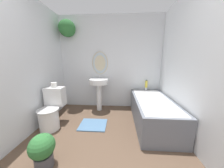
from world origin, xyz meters
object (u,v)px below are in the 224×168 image
at_px(pedestal_sink, 99,87).
at_px(toilet_paper_roll, 54,85).
at_px(toilet, 52,110).
at_px(potted_plant, 42,149).
at_px(shampoo_bottle, 146,84).
at_px(bathtub, 152,111).

height_order(pedestal_sink, toilet_paper_roll, pedestal_sink).
relative_size(toilet, potted_plant, 1.72).
xyz_separation_m(shampoo_bottle, toilet_paper_roll, (-2.02, -0.78, 0.12)).
bearing_deg(pedestal_sink, toilet, -134.84).
relative_size(potted_plant, toilet_paper_roll, 3.98).
bearing_deg(toilet, toilet_paper_roll, 90.00).
xyz_separation_m(toilet, bathtub, (2.01, 0.25, -0.07)).
height_order(pedestal_sink, potted_plant, pedestal_sink).
bearing_deg(toilet_paper_roll, potted_plant, -68.85).
bearing_deg(bathtub, shampoo_bottle, 89.20).
xyz_separation_m(toilet, shampoo_bottle, (2.02, 0.95, 0.34)).
bearing_deg(bathtub, toilet_paper_roll, -177.72).
xyz_separation_m(shampoo_bottle, potted_plant, (-1.62, -1.80, -0.44)).
bearing_deg(potted_plant, bathtub, 34.52).
xyz_separation_m(toilet, toilet_paper_roll, (-0.00, 0.17, 0.46)).
bearing_deg(toilet_paper_roll, shampoo_bottle, 21.09).
distance_m(potted_plant, toilet_paper_roll, 1.23).
relative_size(toilet, pedestal_sink, 0.82).
bearing_deg(shampoo_bottle, pedestal_sink, -172.85).
height_order(toilet, toilet_paper_roll, toilet_paper_roll).
relative_size(toilet, toilet_paper_roll, 6.85).
xyz_separation_m(pedestal_sink, shampoo_bottle, (1.22, 0.15, 0.05)).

